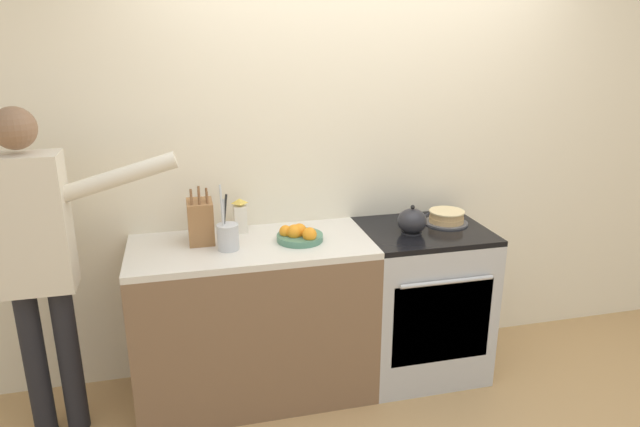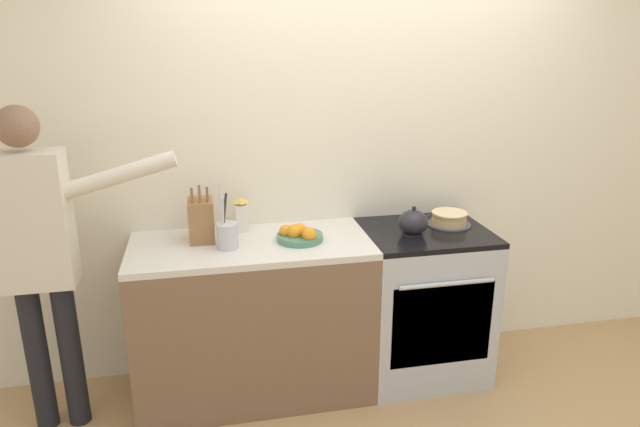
% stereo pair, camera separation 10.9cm
% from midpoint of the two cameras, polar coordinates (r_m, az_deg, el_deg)
% --- Properties ---
extents(ground_plane, '(16.00, 16.00, 0.00)m').
position_cam_midpoint_polar(ground_plane, '(3.40, 5.46, -18.37)').
color(ground_plane, tan).
extents(wall_back, '(8.00, 0.04, 2.60)m').
position_cam_midpoint_polar(wall_back, '(3.41, 2.63, 5.96)').
color(wall_back, silver).
rests_on(wall_back, ground_plane).
extents(counter_cabinet, '(1.30, 0.61, 0.91)m').
position_cam_midpoint_polar(counter_cabinet, '(3.28, -7.58, -10.48)').
color(counter_cabinet, brown).
rests_on(counter_cabinet, ground_plane).
extents(stove_range, '(0.71, 0.64, 0.91)m').
position_cam_midpoint_polar(stove_range, '(3.50, 9.12, -8.57)').
color(stove_range, '#B7BABF').
rests_on(stove_range, ground_plane).
extents(layer_cake, '(0.25, 0.25, 0.08)m').
position_cam_midpoint_polar(layer_cake, '(3.43, 11.65, -0.40)').
color(layer_cake, '#4C4C51').
rests_on(layer_cake, stove_range).
extents(tea_kettle, '(0.20, 0.17, 0.16)m').
position_cam_midpoint_polar(tea_kettle, '(3.23, 8.27, -0.77)').
color(tea_kettle, '#232328').
rests_on(tea_kettle, stove_range).
extents(knife_block, '(0.13, 0.18, 0.32)m').
position_cam_midpoint_polar(knife_block, '(3.12, -12.84, -0.77)').
color(knife_block, olive).
rests_on(knife_block, counter_cabinet).
extents(utensil_crock, '(0.11, 0.11, 0.35)m').
position_cam_midpoint_polar(utensil_crock, '(3.00, -10.25, -2.21)').
color(utensil_crock, '#B7BABF').
rests_on(utensil_crock, counter_cabinet).
extents(fruit_bowl, '(0.25, 0.25, 0.10)m').
position_cam_midpoint_polar(fruit_bowl, '(3.08, -3.12, -2.17)').
color(fruit_bowl, '#4C7F66').
rests_on(fruit_bowl, counter_cabinet).
extents(milk_carton, '(0.07, 0.07, 0.20)m').
position_cam_midpoint_polar(milk_carton, '(3.24, -8.95, -0.28)').
color(milk_carton, white).
rests_on(milk_carton, counter_cabinet).
extents(person_baker, '(0.94, 0.20, 1.69)m').
position_cam_midpoint_polar(person_baker, '(3.04, -27.43, -3.26)').
color(person_baker, black).
rests_on(person_baker, ground_plane).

